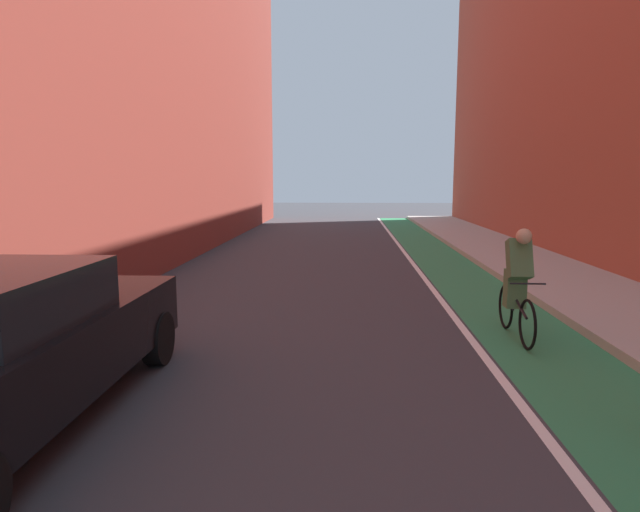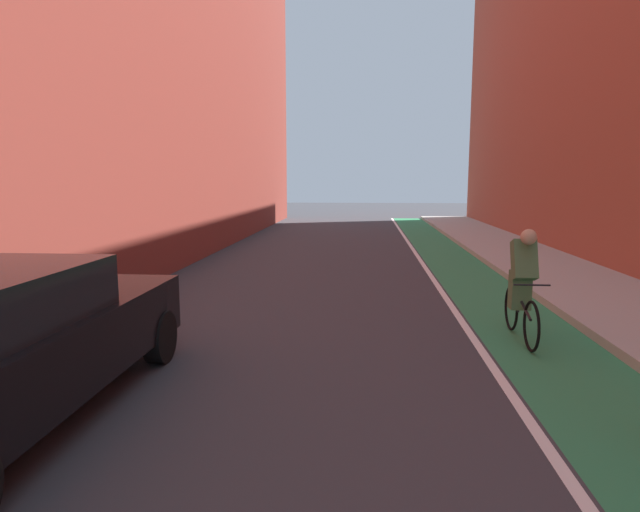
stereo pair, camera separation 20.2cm
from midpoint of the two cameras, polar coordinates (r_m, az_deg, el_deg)
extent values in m
plane|color=#38383D|center=(10.95, 2.28, -3.98)|extent=(85.87, 85.87, 0.00)
cube|color=#2D8451|center=(13.16, 16.17, -2.23)|extent=(1.60, 39.03, 0.00)
cube|color=white|center=(13.01, 12.28, -2.21)|extent=(0.12, 39.03, 0.00)
cube|color=#A8A59E|center=(13.74, 24.99, -1.96)|extent=(2.69, 39.03, 0.14)
cube|color=black|center=(5.87, -29.89, -8.99)|extent=(1.90, 4.60, 0.70)
cylinder|color=black|center=(7.81, -27.72, -7.41)|extent=(0.23, 0.66, 0.66)
cylinder|color=black|center=(7.08, -15.94, -8.33)|extent=(0.23, 0.66, 0.66)
torus|color=black|center=(7.81, 22.34, -6.96)|extent=(0.05, 0.70, 0.70)
torus|color=black|center=(8.79, 20.36, -5.21)|extent=(0.05, 0.70, 0.70)
cylinder|color=black|center=(8.25, 21.37, -4.55)|extent=(0.05, 0.96, 0.33)
cylinder|color=black|center=(8.40, 21.06, -3.74)|extent=(0.04, 0.12, 0.55)
cylinder|color=black|center=(7.76, 22.39, -2.88)|extent=(0.48, 0.03, 0.02)
cube|color=#4C7247|center=(8.32, 21.23, -3.38)|extent=(0.28, 0.24, 0.56)
cube|color=#4C7247|center=(8.12, 21.64, -0.38)|extent=(0.32, 0.40, 0.60)
sphere|color=tan|center=(7.93, 22.08, 1.89)|extent=(0.22, 0.22, 0.22)
cube|color=beige|center=(8.23, 21.41, -0.11)|extent=(0.26, 0.28, 0.39)
camera|label=1|loc=(0.10, -89.10, 0.13)|focal=29.97mm
camera|label=2|loc=(0.10, 90.90, -0.13)|focal=29.97mm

